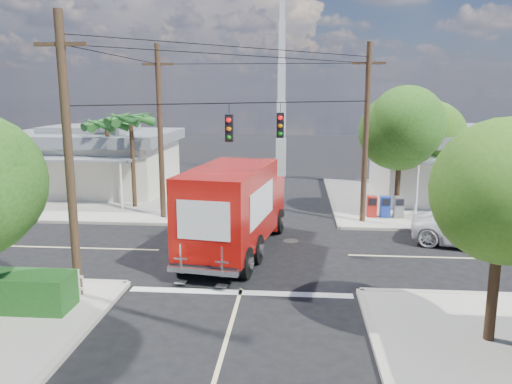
# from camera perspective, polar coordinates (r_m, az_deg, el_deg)

# --- Properties ---
(ground) EXTENTS (120.00, 120.00, 0.00)m
(ground) POSITION_cam_1_polar(r_m,az_deg,el_deg) (21.09, -0.46, -6.93)
(ground) COLOR black
(ground) RESTS_ON ground
(sidewalk_ne) EXTENTS (14.12, 14.12, 0.14)m
(sidewalk_ne) POSITION_cam_1_polar(r_m,az_deg,el_deg) (32.78, 20.70, -0.95)
(sidewalk_ne) COLOR #ABA59A
(sidewalk_ne) RESTS_ON ground
(sidewalk_nw) EXTENTS (14.12, 14.12, 0.14)m
(sidewalk_nw) POSITION_cam_1_polar(r_m,az_deg,el_deg) (33.98, -17.28, -0.32)
(sidewalk_nw) COLOR #ABA59A
(sidewalk_nw) RESTS_ON ground
(road_markings) EXTENTS (32.00, 32.00, 0.01)m
(road_markings) POSITION_cam_1_polar(r_m,az_deg,el_deg) (19.70, -0.86, -8.25)
(road_markings) COLOR beige
(road_markings) RESTS_ON ground
(building_ne) EXTENTS (11.80, 10.20, 4.50)m
(building_ne) POSITION_cam_1_polar(r_m,az_deg,el_deg) (33.92, 23.11, 3.12)
(building_ne) COLOR beige
(building_ne) RESTS_ON sidewalk_ne
(building_nw) EXTENTS (10.80, 10.20, 4.30)m
(building_nw) POSITION_cam_1_polar(r_m,az_deg,el_deg) (35.52, -18.22, 3.63)
(building_nw) COLOR beige
(building_nw) RESTS_ON sidewalk_nw
(radio_tower) EXTENTS (0.80, 0.80, 17.00)m
(radio_tower) POSITION_cam_1_polar(r_m,az_deg,el_deg) (39.99, 2.92, 9.88)
(radio_tower) COLOR silver
(radio_tower) RESTS_ON ground
(tree_ne_front) EXTENTS (4.21, 4.14, 6.66)m
(tree_ne_front) POSITION_cam_1_polar(r_m,az_deg,el_deg) (27.30, 16.25, 6.99)
(tree_ne_front) COLOR #422D1C
(tree_ne_front) RESTS_ON sidewalk_ne
(tree_ne_back) EXTENTS (3.77, 3.66, 5.82)m
(tree_ne_back) POSITION_cam_1_polar(r_m,az_deg,el_deg) (30.08, 20.25, 5.99)
(tree_ne_back) COLOR #422D1C
(tree_ne_back) RESTS_ON sidewalk_ne
(tree_se) EXTENTS (3.67, 3.54, 5.62)m
(tree_se) POSITION_cam_1_polar(r_m,az_deg,el_deg) (13.95, 26.43, -0.42)
(tree_se) COLOR #422D1C
(tree_se) RESTS_ON sidewalk_se
(palm_nw_front) EXTENTS (3.01, 3.08, 5.59)m
(palm_nw_front) POSITION_cam_1_polar(r_m,az_deg,el_deg) (29.04, -14.11, 7.87)
(palm_nw_front) COLOR #422D1C
(palm_nw_front) RESTS_ON sidewalk_nw
(palm_nw_back) EXTENTS (3.01, 3.08, 5.19)m
(palm_nw_back) POSITION_cam_1_polar(r_m,az_deg,el_deg) (31.16, -16.70, 7.26)
(palm_nw_back) COLOR #422D1C
(palm_nw_back) RESTS_ON sidewalk_nw
(utility_poles) EXTENTS (12.00, 10.68, 9.00)m
(utility_poles) POSITION_cam_1_polar(r_m,az_deg,el_deg) (21.91, -4.24, 6.22)
(utility_poles) COLOR #473321
(utility_poles) RESTS_ON ground
(vending_boxes) EXTENTS (1.90, 0.50, 1.10)m
(vending_boxes) POSITION_cam_1_polar(r_m,az_deg,el_deg) (27.21, 14.54, -1.63)
(vending_boxes) COLOR #AC1C15
(vending_boxes) RESTS_ON sidewalk_ne
(delivery_truck) EXTENTS (3.88, 8.83, 3.70)m
(delivery_truck) POSITION_cam_1_polar(r_m,az_deg,el_deg) (20.72, -2.41, -1.88)
(delivery_truck) COLOR black
(delivery_truck) RESTS_ON ground
(parked_car) EXTENTS (5.97, 4.20, 1.51)m
(parked_car) POSITION_cam_1_polar(r_m,az_deg,el_deg) (23.76, 23.97, -3.94)
(parked_car) COLOR silver
(parked_car) RESTS_ON ground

